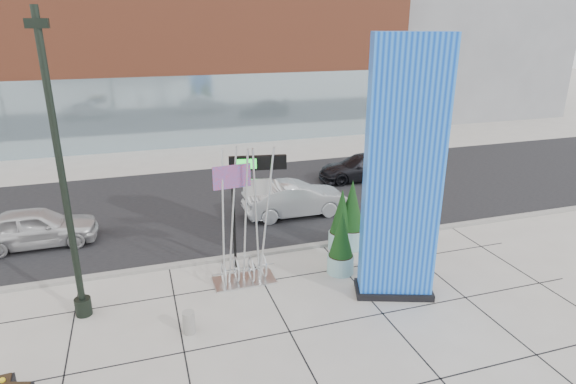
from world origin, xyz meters
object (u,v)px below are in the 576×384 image
object	(u,v)px
overhead_street_sign	(252,172)
concrete_bollard	(189,322)
public_art_sculpture	(244,248)
car_silver_mid	(295,199)
blue_pylon	(402,179)
lamp_post	(66,204)
car_white_west	(36,228)

from	to	relation	value
overhead_street_sign	concrete_bollard	bearing A→B (deg)	-119.20
public_art_sculpture	car_silver_mid	xyz separation A→B (m)	(3.58, 5.17, -0.46)
blue_pylon	concrete_bollard	distance (m)	7.58
lamp_post	concrete_bollard	world-z (taller)	lamp_post
public_art_sculpture	concrete_bollard	distance (m)	3.34
blue_pylon	car_silver_mid	bearing A→B (deg)	116.66
lamp_post	overhead_street_sign	world-z (taller)	lamp_post
public_art_sculpture	blue_pylon	bearing A→B (deg)	-27.08
blue_pylon	car_silver_mid	size ratio (longest dim) A/B	1.72
concrete_bollard	overhead_street_sign	world-z (taller)	overhead_street_sign
public_art_sculpture	concrete_bollard	size ratio (longest dim) A/B	6.98
blue_pylon	public_art_sculpture	xyz separation A→B (m)	(-4.49, 2.25, -2.71)
lamp_post	overhead_street_sign	bearing A→B (deg)	14.96
lamp_post	car_silver_mid	size ratio (longest dim) A/B	1.85
concrete_bollard	car_white_west	bearing A→B (deg)	123.44
blue_pylon	public_art_sculpture	bearing A→B (deg)	173.10
public_art_sculpture	car_white_west	xyz separation A→B (m)	(-7.21, 5.26, -0.47)
concrete_bollard	car_silver_mid	xyz separation A→B (m)	(5.75, 7.54, 0.45)
blue_pylon	car_silver_mid	world-z (taller)	blue_pylon
concrete_bollard	car_silver_mid	size ratio (longest dim) A/B	0.14
blue_pylon	lamp_post	size ratio (longest dim) A/B	0.93
concrete_bollard	car_silver_mid	distance (m)	9.49
public_art_sculpture	car_silver_mid	size ratio (longest dim) A/B	1.00
blue_pylon	car_white_west	bearing A→B (deg)	167.00
blue_pylon	concrete_bollard	world-z (taller)	blue_pylon
blue_pylon	lamp_post	bearing A→B (deg)	-170.79
blue_pylon	concrete_bollard	size ratio (longest dim) A/B	12.03
car_silver_mid	public_art_sculpture	bearing A→B (deg)	145.07
lamp_post	car_silver_mid	distance (m)	10.75
public_art_sculpture	car_white_west	bearing A→B (deg)	143.40
concrete_bollard	lamp_post	bearing A→B (deg)	147.15
blue_pylon	car_white_west	distance (m)	14.26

